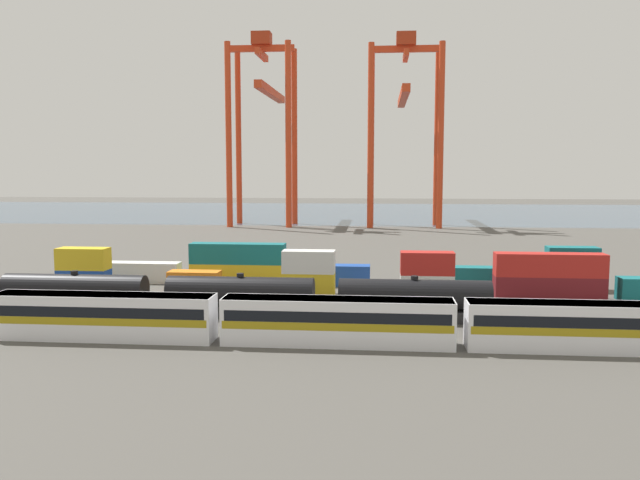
# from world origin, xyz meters

# --- Properties ---
(ground_plane) EXTENTS (420.00, 420.00, 0.00)m
(ground_plane) POSITION_xyz_m (0.00, 40.00, 0.00)
(ground_plane) COLOR #4C4944
(harbour_water) EXTENTS (400.00, 110.00, 0.01)m
(harbour_water) POSITION_xyz_m (0.00, 144.86, 0.00)
(harbour_water) COLOR #384C60
(harbour_water) RESTS_ON ground_plane
(passenger_train) EXTENTS (59.40, 3.14, 3.90)m
(passenger_train) POSITION_xyz_m (-2.23, -23.40, 2.14)
(passenger_train) COLOR silver
(passenger_train) RESTS_ON ground_plane
(freight_tank_row) EXTENTS (48.46, 2.92, 4.38)m
(freight_tank_row) POSITION_xyz_m (-12.41, -14.15, 2.07)
(freight_tank_row) COLOR #232326
(freight_tank_row) RESTS_ON ground_plane
(shipping_container_0) EXTENTS (6.04, 2.44, 2.60)m
(shipping_container_0) POSITION_xyz_m (-34.10, -2.19, 1.30)
(shipping_container_0) COLOR #1C4299
(shipping_container_0) RESTS_ON ground_plane
(shipping_container_1) EXTENTS (6.04, 2.44, 2.60)m
(shipping_container_1) POSITION_xyz_m (-34.10, -2.19, 3.90)
(shipping_container_1) COLOR gold
(shipping_container_1) RESTS_ON shipping_container_0
(shipping_container_2) EXTENTS (6.04, 2.44, 2.60)m
(shipping_container_2) POSITION_xyz_m (-20.54, -2.19, 1.30)
(shipping_container_2) COLOR orange
(shipping_container_2) RESTS_ON ground_plane
(shipping_container_3) EXTENTS (6.04, 2.44, 2.60)m
(shipping_container_3) POSITION_xyz_m (-6.97, -2.19, 1.30)
(shipping_container_3) COLOR gold
(shipping_container_3) RESTS_ON ground_plane
(shipping_container_4) EXTENTS (6.04, 2.44, 2.60)m
(shipping_container_4) POSITION_xyz_m (-6.97, -2.19, 3.90)
(shipping_container_4) COLOR silver
(shipping_container_4) RESTS_ON shipping_container_3
(shipping_container_5) EXTENTS (6.04, 2.44, 2.60)m
(shipping_container_5) POSITION_xyz_m (6.60, -2.19, 1.30)
(shipping_container_5) COLOR silver
(shipping_container_5) RESTS_ON ground_plane
(shipping_container_6) EXTENTS (6.04, 2.44, 2.60)m
(shipping_container_6) POSITION_xyz_m (6.60, -2.19, 3.90)
(shipping_container_6) COLOR #AD211C
(shipping_container_6) RESTS_ON shipping_container_5
(shipping_container_7) EXTENTS (12.10, 2.44, 2.60)m
(shipping_container_7) POSITION_xyz_m (20.17, -2.19, 1.30)
(shipping_container_7) COLOR maroon
(shipping_container_7) RESTS_ON ground_plane
(shipping_container_8) EXTENTS (12.10, 2.44, 2.60)m
(shipping_container_8) POSITION_xyz_m (20.17, -2.19, 3.90)
(shipping_container_8) COLOR #AD211C
(shipping_container_8) RESTS_ON shipping_container_7
(shipping_container_10) EXTENTS (12.10, 2.44, 2.60)m
(shipping_container_10) POSITION_xyz_m (-30.46, 4.24, 1.30)
(shipping_container_10) COLOR silver
(shipping_container_10) RESTS_ON ground_plane
(shipping_container_11) EXTENTS (12.10, 2.44, 2.60)m
(shipping_container_11) POSITION_xyz_m (-16.73, 4.24, 1.30)
(shipping_container_11) COLOR gold
(shipping_container_11) RESTS_ON ground_plane
(shipping_container_12) EXTENTS (12.10, 2.44, 2.60)m
(shipping_container_12) POSITION_xyz_m (-16.73, 4.24, 3.90)
(shipping_container_12) COLOR #146066
(shipping_container_12) RESTS_ON shipping_container_11
(shipping_container_13) EXTENTS (6.04, 2.44, 2.60)m
(shipping_container_13) POSITION_xyz_m (-3.01, 4.24, 1.30)
(shipping_container_13) COLOR #1C4299
(shipping_container_13) RESTS_ON ground_plane
(shipping_container_14) EXTENTS (12.10, 2.44, 2.60)m
(shipping_container_14) POSITION_xyz_m (10.71, 4.24, 1.30)
(shipping_container_14) COLOR #146066
(shipping_container_14) RESTS_ON ground_plane
(shipping_container_15) EXTENTS (6.04, 2.44, 2.60)m
(shipping_container_15) POSITION_xyz_m (24.43, 4.24, 1.30)
(shipping_container_15) COLOR orange
(shipping_container_15) RESTS_ON ground_plane
(shipping_container_16) EXTENTS (6.04, 2.44, 2.60)m
(shipping_container_16) POSITION_xyz_m (24.43, 4.24, 3.90)
(shipping_container_16) COLOR #146066
(shipping_container_16) RESTS_ON shipping_container_15
(gantry_crane_west) EXTENTS (16.65, 39.44, 48.96)m
(gantry_crane_west) POSITION_xyz_m (-29.13, 93.58, 29.71)
(gantry_crane_west) COLOR red
(gantry_crane_west) RESTS_ON ground_plane
(gantry_crane_central) EXTENTS (18.57, 41.70, 48.23)m
(gantry_crane_central) POSITION_xyz_m (7.15, 94.03, 29.23)
(gantry_crane_central) COLOR red
(gantry_crane_central) RESTS_ON ground_plane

